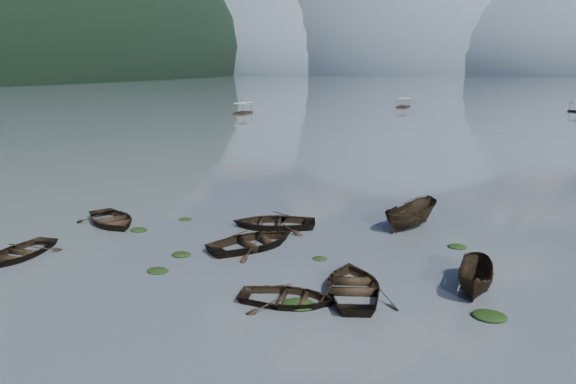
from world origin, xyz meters
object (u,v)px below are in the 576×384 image
(rowboat_0, at_px, (19,257))
(pontoon_centre, at_px, (403,107))
(pontoon_left, at_px, (243,114))
(rowboat_3, at_px, (353,293))

(rowboat_0, distance_m, pontoon_centre, 112.88)
(rowboat_0, xyz_separation_m, pontoon_left, (-19.69, 83.90, 0.00))
(pontoon_left, relative_size, pontoon_centre, 1.03)
(pontoon_left, bearing_deg, pontoon_centre, 41.81)
(rowboat_0, relative_size, pontoon_centre, 0.76)
(rowboat_3, bearing_deg, pontoon_centre, -100.68)
(pontoon_centre, bearing_deg, pontoon_left, -129.06)
(rowboat_0, bearing_deg, pontoon_left, 103.77)
(pontoon_left, bearing_deg, rowboat_3, -65.94)
(rowboat_3, distance_m, pontoon_centre, 111.92)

